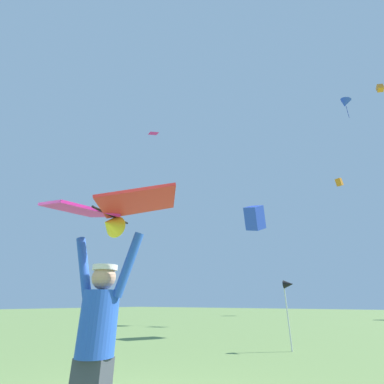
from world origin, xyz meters
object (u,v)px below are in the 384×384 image
(distant_kite_orange_high_right, at_px, (339,182))
(distant_kite_orange_far_center, at_px, (380,88))
(kite_flyer_person, at_px, (96,342))
(distant_kite_blue_high_left, at_px, (255,218))
(held_stunt_kite, at_px, (108,212))
(marker_flag, at_px, (288,289))
(distant_kite_magenta_low_left, at_px, (153,133))
(distant_kite_blue_mid_right, at_px, (345,103))

(distant_kite_orange_high_right, distance_m, distant_kite_orange_far_center, 12.96)
(kite_flyer_person, bearing_deg, distant_kite_blue_high_left, 102.33)
(held_stunt_kite, height_order, marker_flag, held_stunt_kite)
(distant_kite_orange_high_right, height_order, distant_kite_orange_far_center, distant_kite_orange_far_center)
(distant_kite_blue_high_left, height_order, marker_flag, distant_kite_blue_high_left)
(distant_kite_magenta_low_left, bearing_deg, held_stunt_kite, -46.84)
(distant_kite_blue_mid_right, relative_size, distant_kite_magenta_low_left, 2.56)
(held_stunt_kite, xyz_separation_m, distant_kite_magenta_low_left, (-10.43, 11.12, 11.68))
(held_stunt_kite, height_order, distant_kite_blue_high_left, distant_kite_blue_high_left)
(distant_kite_blue_mid_right, distance_m, marker_flag, 23.53)
(kite_flyer_person, xyz_separation_m, distant_kite_magenta_low_left, (-10.41, 11.05, 12.90))
(distant_kite_orange_high_right, relative_size, distant_kite_blue_high_left, 0.83)
(held_stunt_kite, distance_m, distant_kite_magenta_low_left, 19.20)
(kite_flyer_person, xyz_separation_m, held_stunt_kite, (0.02, -0.06, 1.22))
(distant_kite_orange_high_right, xyz_separation_m, marker_flag, (-0.36, -28.13, -14.11))
(kite_flyer_person, bearing_deg, marker_flag, 91.36)
(held_stunt_kite, distance_m, marker_flag, 6.90)
(kite_flyer_person, relative_size, distant_kite_blue_high_left, 1.39)
(held_stunt_kite, xyz_separation_m, distant_kite_blue_mid_right, (2.87, 22.83, 16.50))
(distant_kite_orange_far_center, bearing_deg, kite_flyer_person, -103.75)
(held_stunt_kite, height_order, distant_kite_orange_far_center, distant_kite_orange_far_center)
(distant_kite_blue_mid_right, distance_m, distant_kite_magenta_low_left, 18.36)
(kite_flyer_person, xyz_separation_m, distant_kite_orange_high_right, (0.20, 34.95, 14.81))
(distant_kite_blue_high_left, bearing_deg, marker_flag, -56.55)
(kite_flyer_person, distance_m, distant_kite_blue_high_left, 10.83)
(held_stunt_kite, height_order, distant_kite_magenta_low_left, distant_kite_magenta_low_left)
(kite_flyer_person, height_order, distant_kite_orange_far_center, distant_kite_orange_far_center)
(distant_kite_orange_high_right, distance_m, distant_kite_blue_high_left, 27.45)
(distant_kite_blue_high_left, relative_size, distant_kite_blue_mid_right, 0.61)
(distant_kite_blue_high_left, bearing_deg, distant_kite_orange_high_right, 84.66)
(kite_flyer_person, bearing_deg, distant_kite_orange_high_right, 89.67)
(distant_kite_orange_high_right, relative_size, distant_kite_orange_far_center, 1.26)
(distant_kite_blue_high_left, bearing_deg, kite_flyer_person, -77.67)
(distant_kite_orange_high_right, xyz_separation_m, distant_kite_orange_far_center, (5.68, -10.90, 4.11))
(distant_kite_blue_high_left, xyz_separation_m, distant_kite_magenta_low_left, (-8.26, 1.24, 8.87))
(held_stunt_kite, bearing_deg, distant_kite_blue_high_left, 102.36)
(distant_kite_orange_far_center, bearing_deg, held_stunt_kite, -103.68)
(distant_kite_blue_high_left, height_order, distant_kite_magenta_low_left, distant_kite_magenta_low_left)
(held_stunt_kite, relative_size, distant_kite_magenta_low_left, 1.81)
(kite_flyer_person, height_order, distant_kite_blue_high_left, distant_kite_blue_high_left)
(distant_kite_blue_mid_right, bearing_deg, distant_kite_magenta_low_left, -138.63)
(distant_kite_magenta_low_left, bearing_deg, distant_kite_blue_mid_right, 41.37)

